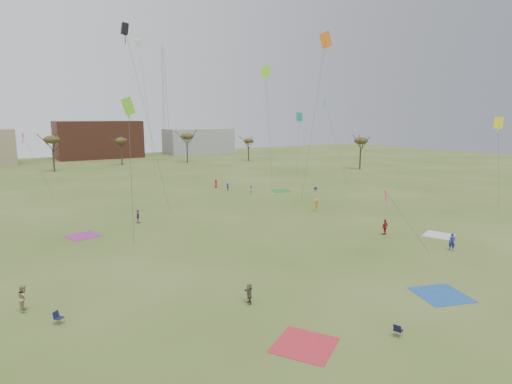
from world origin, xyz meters
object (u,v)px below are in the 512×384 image
spectator_fore_a (385,227)px  camp_chair_right (315,190)px  flyer_near_right (452,242)px  camp_chair_center (398,333)px  radio_tower (164,100)px  camp_chair_left (59,320)px

spectator_fore_a → camp_chair_right: 28.24m
flyer_near_right → camp_chair_center: 20.48m
flyer_near_right → camp_chair_right: (9.71, 33.62, -0.63)m
flyer_near_right → radio_tower: size_ratio=0.04×
flyer_near_right → camp_chair_right: size_ratio=2.05×
flyer_near_right → radio_tower: radio_tower is taller
camp_chair_center → radio_tower: (33.08, 135.05, 18.95)m
camp_chair_left → spectator_fore_a: bearing=-36.0°
flyer_near_right → spectator_fore_a: size_ratio=0.97×
spectator_fore_a → camp_chair_left: bearing=0.3°
camp_chair_left → radio_tower: size_ratio=0.02×
camp_chair_right → radio_tower: (4.87, 92.66, 18.95)m
camp_chair_center → camp_chair_left: bearing=35.2°
flyer_near_right → camp_chair_right: flyer_near_right is taller
camp_chair_right → radio_tower: 94.71m
camp_chair_center → camp_chair_right: size_ratio=1.00×
spectator_fore_a → camp_chair_right: size_ratio=2.12×
camp_chair_right → radio_tower: bearing=129.0°
flyer_near_right → spectator_fore_a: spectator_fore_a is taller
camp_chair_left → camp_chair_right: bearing=-9.2°
camp_chair_left → camp_chair_right: size_ratio=1.00×
flyer_near_right → spectator_fore_a: bearing=166.6°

